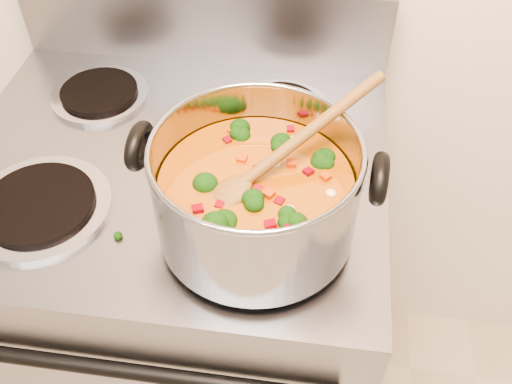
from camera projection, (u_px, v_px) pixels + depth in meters
electric_range at (193, 302)px, 1.29m from camera, size 0.72×0.66×1.08m
stockpot at (256, 193)px, 0.78m from camera, size 0.34×0.28×0.17m
wooden_spoon at (269, 163)px, 0.76m from camera, size 0.24×0.22×0.12m
cooktop_crumbs at (246, 319)px, 0.74m from camera, size 0.01×0.01×0.01m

